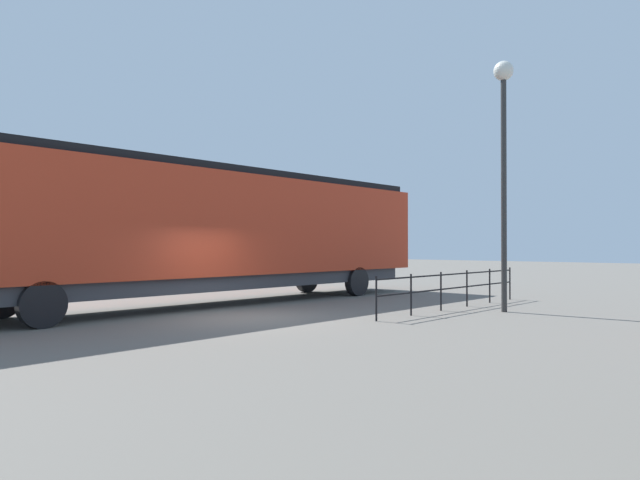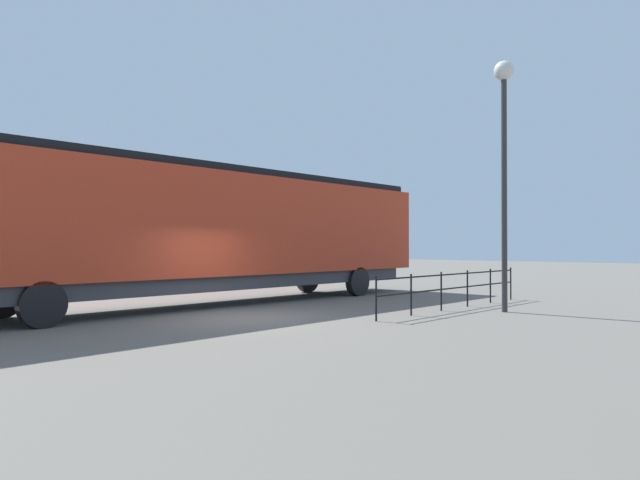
{
  "view_description": "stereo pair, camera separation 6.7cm",
  "coord_description": "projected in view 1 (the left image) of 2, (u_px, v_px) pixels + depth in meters",
  "views": [
    {
      "loc": [
        11.75,
        -9.89,
        1.91
      ],
      "look_at": [
        1.29,
        1.63,
        2.07
      ],
      "focal_mm": 32.12,
      "sensor_mm": 36.0,
      "label": 1
    },
    {
      "loc": [
        11.8,
        -9.84,
        1.91
      ],
      "look_at": [
        1.29,
        1.63,
        2.07
      ],
      "focal_mm": 32.12,
      "sensor_mm": 36.0,
      "label": 2
    }
  ],
  "objects": [
    {
      "name": "ground_plane",
      "position": [
        243.0,
        318.0,
        15.2
      ],
      "size": [
        120.0,
        120.0,
        0.0
      ],
      "primitive_type": "plane",
      "color": "#666059"
    },
    {
      "name": "lamp_post",
      "position": [
        504.0,
        131.0,
        16.61
      ],
      "size": [
        0.57,
        0.57,
        7.29
      ],
      "color": "#2D2D2D",
      "rests_on": "ground_plane"
    },
    {
      "name": "platform_fence",
      "position": [
        454.0,
        285.0,
        17.45
      ],
      "size": [
        0.05,
        8.01,
        1.14
      ],
      "color": "black",
      "rests_on": "ground_plane"
    },
    {
      "name": "locomotive",
      "position": [
        224.0,
        229.0,
        18.85
      ],
      "size": [
        2.96,
        18.29,
        4.42
      ],
      "color": "red",
      "rests_on": "ground_plane"
    }
  ]
}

